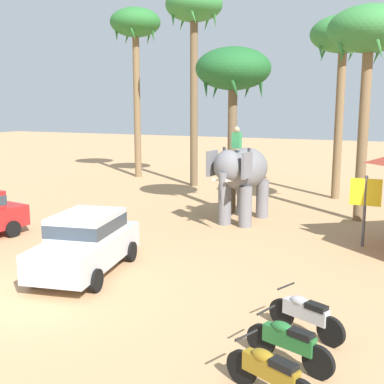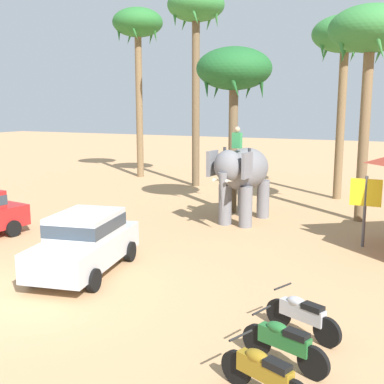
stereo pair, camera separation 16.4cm
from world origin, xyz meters
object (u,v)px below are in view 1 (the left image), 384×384
at_px(palm_tree_behind_elephant, 136,30).
at_px(palm_tree_far_back, 194,14).
at_px(motorcycle_second_in_row, 288,342).
at_px(palm_tree_leaning_seaward, 233,73).
at_px(car_sedan_foreground, 87,241).
at_px(signboard_yellow, 365,197).
at_px(palm_tree_left_of_road, 343,40).
at_px(palm_tree_near_hut, 369,36).
at_px(elephant_with_mahout, 242,174).
at_px(motorcycle_nearest_camera, 270,373).
at_px(motorcycle_mid_row, 305,314).

height_order(palm_tree_behind_elephant, palm_tree_far_back, palm_tree_far_back).
xyz_separation_m(motorcycle_second_in_row, palm_tree_leaning_seaward, (-5.45, 11.69, 5.57)).
xyz_separation_m(car_sedan_foreground, signboard_yellow, (6.80, 6.02, 0.76)).
xyz_separation_m(palm_tree_left_of_road, palm_tree_far_back, (-8.20, 0.52, 1.91)).
distance_m(motorcycle_second_in_row, signboard_yellow, 8.68).
bearing_deg(signboard_yellow, palm_tree_near_hut, 98.48).
height_order(palm_tree_near_hut, palm_tree_left_of_road, palm_tree_left_of_road).
relative_size(motorcycle_second_in_row, palm_tree_far_back, 0.16).
height_order(car_sedan_foreground, palm_tree_behind_elephant, palm_tree_behind_elephant).
distance_m(motorcycle_second_in_row, palm_tree_left_of_road, 18.63).
xyz_separation_m(palm_tree_near_hut, signboard_yellow, (0.57, -3.85, -5.64)).
relative_size(elephant_with_mahout, signboard_yellow, 1.64).
bearing_deg(palm_tree_left_of_road, motorcycle_nearest_camera, -84.45).
distance_m(palm_tree_near_hut, signboard_yellow, 6.86).
height_order(car_sedan_foreground, motorcycle_second_in_row, car_sedan_foreground).
relative_size(car_sedan_foreground, elephant_with_mahout, 1.11).
bearing_deg(motorcycle_mid_row, signboard_yellow, 86.93).
height_order(palm_tree_left_of_road, palm_tree_far_back, palm_tree_far_back).
bearing_deg(motorcycle_second_in_row, signboard_yellow, 87.24).
bearing_deg(elephant_with_mahout, motorcycle_nearest_camera, -68.62).
height_order(motorcycle_mid_row, palm_tree_behind_elephant, palm_tree_behind_elephant).
distance_m(elephant_with_mahout, motorcycle_mid_row, 10.00).
relative_size(palm_tree_behind_elephant, palm_tree_far_back, 0.97).
bearing_deg(signboard_yellow, motorcycle_second_in_row, -92.76).
distance_m(motorcycle_mid_row, palm_tree_far_back, 21.20).
distance_m(motorcycle_mid_row, palm_tree_left_of_road, 17.44).
xyz_separation_m(motorcycle_mid_row, palm_tree_far_back, (-10.01, 16.24, 9.24)).
xyz_separation_m(elephant_with_mahout, palm_tree_behind_elephant, (-10.50, 9.27, 7.44)).
bearing_deg(signboard_yellow, palm_tree_leaning_seaward, 152.09).
distance_m(car_sedan_foreground, palm_tree_near_hut, 13.31).
bearing_deg(palm_tree_far_back, palm_tree_left_of_road, -3.64).
distance_m(car_sedan_foreground, motorcycle_mid_row, 6.55).
height_order(palm_tree_far_back, signboard_yellow, palm_tree_far_back).
bearing_deg(palm_tree_leaning_seaward, palm_tree_left_of_road, 55.52).
distance_m(palm_tree_behind_elephant, palm_tree_leaning_seaward, 12.68).
distance_m(car_sedan_foreground, palm_tree_behind_elephant, 20.71).
distance_m(palm_tree_behind_elephant, palm_tree_far_back, 5.29).
height_order(elephant_with_mahout, motorcycle_nearest_camera, elephant_with_mahout).
bearing_deg(palm_tree_behind_elephant, elephant_with_mahout, -41.42).
bearing_deg(palm_tree_left_of_road, motorcycle_second_in_row, -84.02).
xyz_separation_m(motorcycle_nearest_camera, motorcycle_mid_row, (0.04, 2.45, 0.00)).
bearing_deg(elephant_with_mahout, palm_tree_behind_elephant, 138.58).
distance_m(palm_tree_near_hut, palm_tree_leaning_seaward, 5.50).
xyz_separation_m(palm_tree_near_hut, palm_tree_left_of_road, (-1.62, 4.60, 0.46)).
bearing_deg(car_sedan_foreground, motorcycle_second_in_row, -21.84).
relative_size(palm_tree_leaning_seaward, signboard_yellow, 2.96).
height_order(palm_tree_behind_elephant, palm_tree_leaning_seaward, palm_tree_behind_elephant).
distance_m(car_sedan_foreground, motorcycle_second_in_row, 6.90).
relative_size(palm_tree_far_back, signboard_yellow, 4.62).
height_order(car_sedan_foreground, motorcycle_mid_row, car_sedan_foreground).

